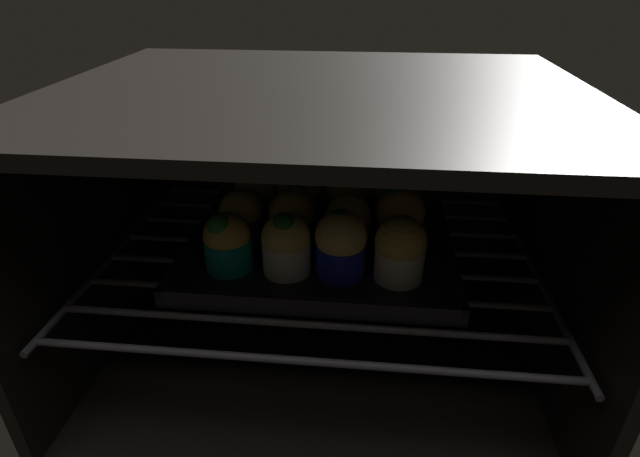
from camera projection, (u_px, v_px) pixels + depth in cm
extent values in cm
cube|color=black|center=(320.00, 342.00, 70.91)|extent=(59.00, 47.00, 1.50)
cube|color=black|center=(320.00, 93.00, 53.92)|extent=(59.00, 47.00, 1.50)
cube|color=black|center=(333.00, 168.00, 82.29)|extent=(59.00, 1.50, 34.00)
cube|color=black|center=(103.00, 224.00, 64.96)|extent=(1.50, 47.00, 34.00)
cube|color=black|center=(554.00, 246.00, 59.87)|extent=(1.50, 47.00, 34.00)
cylinder|color=#4C494C|center=(300.00, 361.00, 47.44)|extent=(54.00, 0.80, 0.80)
cylinder|color=#4C494C|center=(307.00, 324.00, 52.19)|extent=(54.00, 0.80, 0.80)
cylinder|color=#4C494C|center=(312.00, 294.00, 56.93)|extent=(54.00, 0.80, 0.80)
cylinder|color=#4C494C|center=(317.00, 268.00, 61.67)|extent=(54.00, 0.80, 0.80)
cylinder|color=#4C494C|center=(322.00, 246.00, 66.41)|extent=(54.00, 0.80, 0.80)
cylinder|color=#4C494C|center=(325.00, 227.00, 71.16)|extent=(54.00, 0.80, 0.80)
cylinder|color=#4C494C|center=(329.00, 211.00, 75.90)|extent=(54.00, 0.80, 0.80)
cylinder|color=#4C494C|center=(331.00, 196.00, 80.64)|extent=(54.00, 0.80, 0.80)
cylinder|color=#4C494C|center=(121.00, 246.00, 66.44)|extent=(0.80, 42.00, 0.80)
cylinder|color=#4C494C|center=(534.00, 269.00, 61.65)|extent=(0.80, 42.00, 0.80)
cube|color=black|center=(320.00, 248.00, 64.01)|extent=(33.47, 26.81, 1.20)
cube|color=black|center=(308.00, 302.00, 52.12)|extent=(33.47, 0.80, 1.00)
cube|color=black|center=(329.00, 199.00, 74.84)|extent=(33.47, 0.80, 1.00)
cube|color=black|center=(197.00, 235.00, 64.93)|extent=(0.80, 26.81, 1.00)
cube|color=black|center=(449.00, 248.00, 62.03)|extent=(0.80, 26.81, 1.00)
cylinder|color=#0C8C84|center=(229.00, 253.00, 58.10)|extent=(5.67, 5.67, 3.93)
sphere|color=gold|center=(227.00, 235.00, 56.95)|extent=(5.50, 5.50, 5.50)
sphere|color=#28702D|center=(219.00, 225.00, 55.13)|extent=(2.56, 2.56, 2.56)
cylinder|color=silver|center=(287.00, 256.00, 57.47)|extent=(5.67, 5.67, 3.93)
sphere|color=#DBBC60|center=(286.00, 237.00, 56.26)|extent=(5.68, 5.68, 5.68)
sphere|color=#19511E|center=(284.00, 223.00, 54.45)|extent=(2.36, 2.36, 2.36)
cylinder|color=#1928B7|center=(340.00, 259.00, 56.98)|extent=(5.67, 5.67, 3.93)
sphere|color=#DBBC60|center=(341.00, 236.00, 55.52)|extent=(5.92, 5.92, 5.92)
sphere|color=#19511E|center=(341.00, 220.00, 54.79)|extent=(2.49, 2.49, 2.49)
cylinder|color=silver|center=(399.00, 263.00, 56.21)|extent=(5.67, 5.67, 3.93)
sphere|color=gold|center=(401.00, 241.00, 54.85)|extent=(5.86, 5.86, 5.86)
cylinder|color=#7A238C|center=(242.00, 228.00, 63.53)|extent=(5.67, 5.67, 3.93)
sphere|color=#DBBC60|center=(241.00, 211.00, 62.32)|extent=(5.47, 5.47, 5.47)
cylinder|color=#1928B7|center=(292.00, 231.00, 62.88)|extent=(5.67, 5.67, 3.93)
sphere|color=gold|center=(292.00, 213.00, 61.63)|extent=(5.84, 5.84, 5.84)
sphere|color=#1E6023|center=(297.00, 193.00, 61.58)|extent=(2.43, 2.43, 2.43)
cylinder|color=red|center=(348.00, 232.00, 62.52)|extent=(5.67, 5.67, 3.93)
sphere|color=#DBBC60|center=(349.00, 215.00, 61.35)|extent=(5.63, 5.63, 5.63)
sphere|color=#1E6023|center=(355.00, 205.00, 60.36)|extent=(2.21, 2.21, 2.21)
cylinder|color=#1928B7|center=(399.00, 234.00, 62.20)|extent=(5.67, 5.67, 3.93)
sphere|color=gold|center=(400.00, 212.00, 60.70)|extent=(6.11, 6.11, 6.11)
sphere|color=#19511E|center=(395.00, 193.00, 59.75)|extent=(2.10, 2.10, 2.10)
cylinder|color=#0C8C84|center=(257.00, 204.00, 69.82)|extent=(5.67, 5.67, 3.93)
sphere|color=#DBBC60|center=(255.00, 184.00, 68.34)|extent=(5.91, 5.91, 5.91)
sphere|color=#28702D|center=(256.00, 168.00, 67.01)|extent=(2.39, 2.39, 2.39)
cylinder|color=#0C8C84|center=(300.00, 206.00, 69.21)|extent=(5.67, 5.67, 3.93)
sphere|color=gold|center=(299.00, 187.00, 67.83)|extent=(6.21, 6.21, 6.21)
sphere|color=#19511E|center=(294.00, 170.00, 67.00)|extent=(1.85, 1.85, 1.85)
cylinder|color=#7A238C|center=(347.00, 210.00, 68.00)|extent=(5.67, 5.67, 3.93)
sphere|color=gold|center=(347.00, 192.00, 66.69)|extent=(5.91, 5.91, 5.91)
sphere|color=#19511E|center=(346.00, 176.00, 66.16)|extent=(1.92, 1.92, 1.92)
cylinder|color=silver|center=(396.00, 212.00, 67.45)|extent=(5.67, 5.67, 3.93)
sphere|color=#DBBC60|center=(398.00, 192.00, 65.96)|extent=(6.13, 6.13, 6.13)
sphere|color=#19511E|center=(406.00, 177.00, 65.33)|extent=(2.16, 2.16, 2.16)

